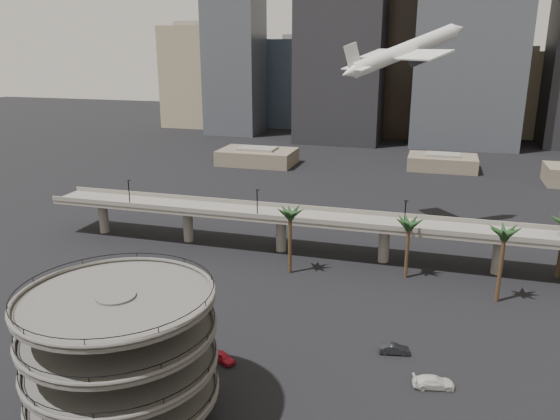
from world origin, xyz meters
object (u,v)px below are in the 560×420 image
(car_b, at_px, (394,349))
(car_c, at_px, (434,382))
(car_a, at_px, (223,357))
(overpass, at_px, (332,223))
(airborne_jet, at_px, (404,51))
(parking_ramp, at_px, (120,347))

(car_b, xyz_separation_m, car_c, (5.65, -6.85, 0.05))
(car_a, xyz_separation_m, car_b, (23.02, 8.95, 0.03))
(car_a, relative_size, car_c, 0.77)
(overpass, xyz_separation_m, car_a, (-6.72, -44.19, -6.64))
(airborne_jet, relative_size, car_a, 6.36)
(overpass, distance_m, car_c, 47.93)
(parking_ramp, bearing_deg, airborne_jet, 72.31)
(overpass, height_order, car_c, overpass)
(parking_ramp, relative_size, overpass, 0.17)
(overpass, relative_size, car_b, 29.34)
(airborne_jet, bearing_deg, overpass, -161.18)
(car_b, bearing_deg, car_c, -151.33)
(parking_ramp, xyz_separation_m, car_c, (34.96, 16.90, -9.06))
(overpass, height_order, car_a, overpass)
(overpass, bearing_deg, parking_ramp, -102.43)
(overpass, relative_size, airborne_jet, 4.95)
(parking_ramp, bearing_deg, car_c, 25.81)
(parking_ramp, xyz_separation_m, overpass, (13.00, 59.00, -2.50))
(overpass, distance_m, car_a, 45.19)
(parking_ramp, xyz_separation_m, car_a, (6.28, 14.81, -9.13))
(overpass, xyz_separation_m, car_c, (21.96, -42.09, -6.56))
(airborne_jet, height_order, car_a, airborne_jet)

